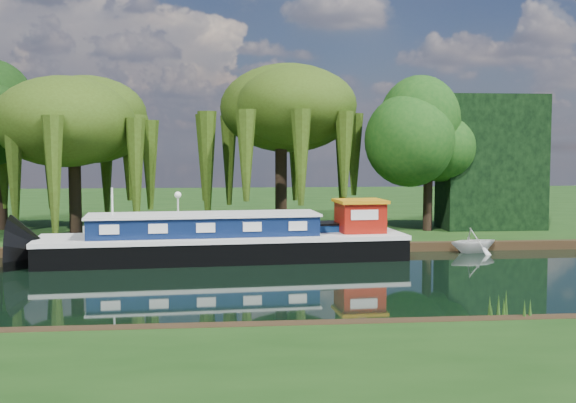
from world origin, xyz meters
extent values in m
plane|color=black|center=(0.00, 0.00, 0.00)|extent=(120.00, 120.00, 0.00)
cube|color=black|center=(0.00, 34.00, 0.23)|extent=(120.00, 52.00, 0.45)
cube|color=black|center=(2.87, 6.19, 0.43)|extent=(17.39, 5.08, 1.14)
cube|color=silver|center=(2.87, 6.19, 1.10)|extent=(17.49, 5.16, 0.21)
cube|color=#0D1B41|center=(1.92, 6.12, 1.66)|extent=(10.81, 3.53, 0.91)
cube|color=silver|center=(1.92, 6.12, 2.17)|extent=(11.02, 3.73, 0.11)
cube|color=maroon|center=(9.53, 6.69, 1.93)|extent=(2.25, 2.25, 1.43)
cube|color=orange|center=(9.53, 6.69, 2.72)|extent=(2.50, 2.50, 0.15)
cylinder|color=silver|center=(-2.26, 5.81, 2.35)|extent=(0.10, 0.10, 2.29)
cube|color=navy|center=(5.62, 6.96, 0.33)|extent=(12.20, 3.73, 0.90)
cube|color=navy|center=(5.62, 6.96, 1.16)|extent=(8.55, 2.71, 0.75)
cube|color=black|center=(5.62, 6.96, 1.58)|extent=(8.67, 2.82, 0.10)
cube|color=silver|center=(2.61, 5.74, 1.20)|extent=(0.60, 0.14, 0.32)
cube|color=silver|center=(4.69, 6.04, 1.20)|extent=(0.60, 0.14, 0.32)
cube|color=silver|center=(6.77, 6.35, 1.20)|extent=(0.60, 0.14, 0.32)
cube|color=silver|center=(8.86, 6.65, 1.20)|extent=(0.60, 0.14, 0.32)
imported|color=silver|center=(15.52, 7.30, 0.00)|extent=(3.08, 2.83, 1.37)
cylinder|color=black|center=(-5.50, 14.17, 2.98)|extent=(0.66, 0.66, 5.07)
ellipsoid|color=#2B3D0D|center=(-5.50, 14.17, 6.64)|extent=(7.07, 7.07, 4.57)
cylinder|color=black|center=(6.38, 14.80, 3.17)|extent=(0.77, 0.77, 5.43)
ellipsoid|color=#2B3D0D|center=(6.38, 14.80, 7.09)|extent=(7.42, 7.42, 4.79)
cylinder|color=black|center=(-10.22, 16.42, 4.04)|extent=(0.71, 0.71, 7.19)
cylinder|color=black|center=(14.92, 13.34, 3.41)|extent=(0.58, 0.58, 5.92)
ellipsoid|color=#113D0F|center=(14.92, 13.34, 5.83)|extent=(4.74, 4.74, 4.74)
cube|color=black|center=(19.00, 14.00, 4.45)|extent=(6.00, 3.00, 8.00)
cylinder|color=silver|center=(0.50, 10.50, 1.55)|extent=(0.10, 0.10, 2.20)
sphere|color=white|center=(0.50, 10.50, 2.83)|extent=(0.36, 0.36, 0.36)
cylinder|color=silver|center=(-4.00, 8.40, 0.95)|extent=(0.16, 0.16, 1.00)
cylinder|color=silver|center=(3.00, 8.40, 0.95)|extent=(0.16, 0.16, 1.00)
cylinder|color=silver|center=(9.00, 8.40, 0.95)|extent=(0.16, 0.16, 1.00)
cone|color=#1D4111|center=(11.00, -7.70, 0.55)|extent=(1.20, 1.20, 1.10)
camera|label=1|loc=(2.48, -27.93, 5.35)|focal=45.00mm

